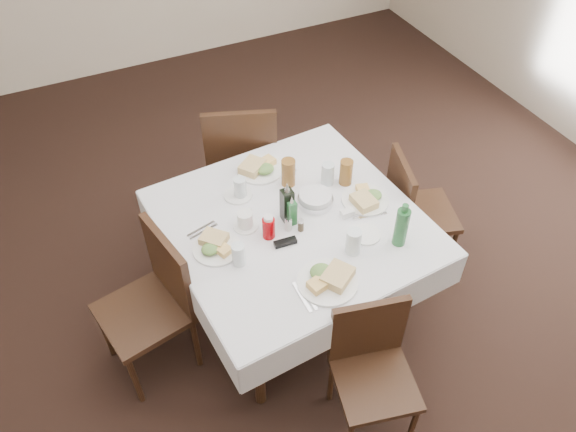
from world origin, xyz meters
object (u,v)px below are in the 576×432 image
object	(u,v)px
chair_south	(371,362)
bread_basket	(315,199)
green_bottle	(401,227)
water_e	(328,174)
water_n	(240,188)
water_s	(353,242)
oil_cruet_dark	(287,204)
dining_table	(293,230)
chair_east	(412,206)
oil_cruet_green	(292,212)
coffee_mug	(245,220)
chair_north	(241,156)
water_w	(239,254)
ketchup_bottle	(269,227)
chair_west	(156,297)

from	to	relation	value
chair_south	bread_basket	size ratio (longest dim) A/B	4.01
green_bottle	water_e	bearing A→B (deg)	100.86
water_n	green_bottle	distance (m)	0.94
water_s	oil_cruet_dark	size ratio (longest dim) A/B	0.57
oil_cruet_dark	dining_table	bearing A→B (deg)	-53.13
chair_east	water_e	distance (m)	0.66
oil_cruet_green	coffee_mug	size ratio (longest dim) A/B	1.44
dining_table	chair_north	world-z (taller)	chair_north
water_w	chair_east	bearing A→B (deg)	8.59
dining_table	oil_cruet_dark	world-z (taller)	oil_cruet_dark
water_e	ketchup_bottle	size ratio (longest dim) A/B	0.93
chair_north	water_n	distance (m)	0.67
oil_cruet_dark	green_bottle	world-z (taller)	green_bottle
water_s	green_bottle	xyz separation A→B (m)	(0.25, -0.05, 0.05)
water_s	coffee_mug	size ratio (longest dim) A/B	1.07
dining_table	chair_south	distance (m)	0.84
water_s	oil_cruet_green	size ratio (longest dim) A/B	0.74
water_n	green_bottle	world-z (taller)	green_bottle
chair_east	coffee_mug	bearing A→B (deg)	177.90
chair_south	water_w	distance (m)	0.86
chair_north	green_bottle	distance (m)	1.37
chair_north	oil_cruet_green	world-z (taller)	chair_north
chair_north	oil_cruet_green	distance (m)	0.95
chair_east	coffee_mug	xyz separation A→B (m)	(-1.11, 0.04, 0.32)
water_s	water_w	size ratio (longest dim) A/B	1.15
water_n	bread_basket	bearing A→B (deg)	-33.23
water_n	water_w	distance (m)	0.50
oil_cruet_green	chair_north	bearing A→B (deg)	86.36
chair_south	water_n	size ratio (longest dim) A/B	6.32
oil_cruet_green	green_bottle	distance (m)	0.59
dining_table	water_n	distance (m)	0.39
chair_west	ketchup_bottle	distance (m)	0.72
chair_north	water_e	size ratio (longest dim) A/B	7.21
chair_east	water_n	bearing A→B (deg)	165.20
water_e	chair_south	bearing A→B (deg)	-105.33
chair_south	water_n	xyz separation A→B (m)	(-0.23, 1.11, 0.36)
oil_cruet_dark	coffee_mug	bearing A→B (deg)	169.30
dining_table	water_e	size ratio (longest dim) A/B	10.53
water_n	bread_basket	xyz separation A→B (m)	(0.36, -0.24, -0.03)
chair_west	green_bottle	size ratio (longest dim) A/B	3.39
chair_east	water_e	xyz separation A→B (m)	(-0.54, 0.17, 0.34)
chair_south	oil_cruet_dark	xyz separation A→B (m)	(-0.07, 0.83, 0.40)
water_n	oil_cruet_green	bearing A→B (deg)	-62.03
chair_west	oil_cruet_dark	xyz separation A→B (m)	(0.80, 0.02, 0.34)
chair_west	oil_cruet_dark	size ratio (longest dim) A/B	3.56
chair_west	water_n	size ratio (longest dim) A/B	7.11
oil_cruet_green	bread_basket	bearing A→B (deg)	23.88
water_e	oil_cruet_green	world-z (taller)	oil_cruet_green
chair_west	coffee_mug	xyz separation A→B (m)	(0.57, 0.07, 0.28)
water_s	oil_cruet_green	world-z (taller)	oil_cruet_green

